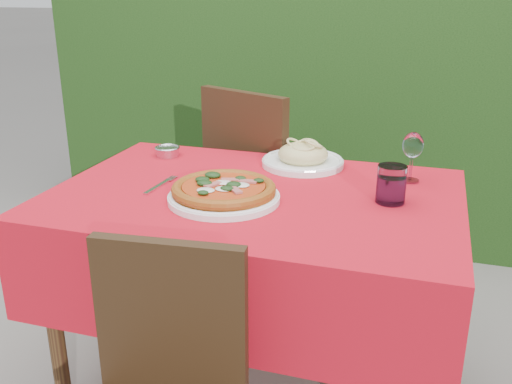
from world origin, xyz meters
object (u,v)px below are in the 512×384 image
(fork, at_px, (157,187))
(steel_ramekin, at_px, (168,152))
(wine_glass, at_px, (413,147))
(pasta_plate, at_px, (303,158))
(pizza_plate, at_px, (224,192))
(chair_far, at_px, (260,184))
(water_glass, at_px, (391,186))

(fork, relative_size, steel_ramekin, 2.33)
(wine_glass, bearing_deg, steel_ramekin, 178.04)
(pasta_plate, relative_size, wine_glass, 1.76)
(pizza_plate, height_order, wine_glass, wine_glass)
(pizza_plate, bearing_deg, wine_glass, 34.02)
(chair_far, distance_m, steel_ramekin, 0.48)
(pasta_plate, distance_m, steel_ramekin, 0.52)
(fork, bearing_deg, pizza_plate, -6.90)
(chair_far, bearing_deg, pasta_plate, 153.18)
(pasta_plate, xyz_separation_m, water_glass, (0.33, -0.28, 0.02))
(pasta_plate, xyz_separation_m, fork, (-0.39, -0.37, -0.03))
(water_glass, xyz_separation_m, fork, (-0.72, -0.09, -0.05))
(water_glass, distance_m, wine_glass, 0.23)
(water_glass, height_order, fork, water_glass)
(water_glass, height_order, wine_glass, wine_glass)
(fork, bearing_deg, water_glass, 11.05)
(steel_ramekin, bearing_deg, pizza_plate, -45.98)
(chair_far, xyz_separation_m, fork, (-0.14, -0.68, 0.20))
(steel_ramekin, bearing_deg, water_glass, -16.27)
(pizza_plate, bearing_deg, water_glass, 15.90)
(water_glass, distance_m, steel_ramekin, 0.88)
(wine_glass, bearing_deg, pizza_plate, -145.98)
(chair_far, distance_m, wine_glass, 0.79)
(wine_glass, bearing_deg, fork, -158.33)
(wine_glass, bearing_deg, water_glass, -101.82)
(water_glass, xyz_separation_m, wine_glass, (0.05, 0.22, 0.07))
(fork, distance_m, steel_ramekin, 0.36)
(chair_far, bearing_deg, steel_ramekin, 76.24)
(fork, bearing_deg, chair_far, 82.54)
(chair_far, height_order, wine_glass, chair_far)
(water_glass, height_order, steel_ramekin, water_glass)
(chair_far, bearing_deg, pizza_plate, 122.15)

